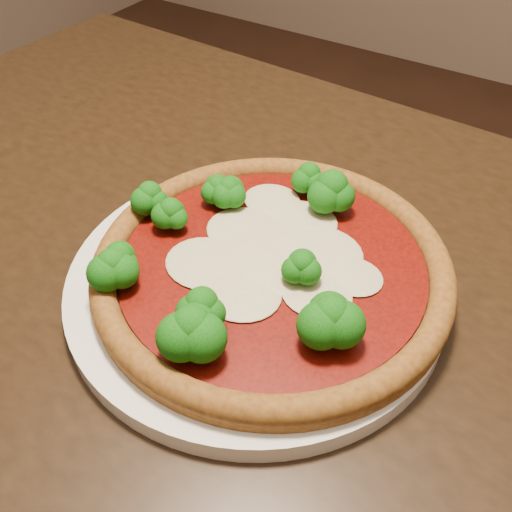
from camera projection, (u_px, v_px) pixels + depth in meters
The scene contains 4 objects.
floor at pixel (269, 468), 1.17m from camera, with size 4.00×4.00×0.00m, color black.
dining_table at pixel (246, 340), 0.60m from camera, with size 1.21×0.81×0.75m.
plate at pixel (256, 281), 0.51m from camera, with size 0.33×0.33×0.02m, color white.
pizza at pixel (266, 262), 0.49m from camera, with size 0.31×0.31×0.06m.
Camera 1 is at (0.27, -0.48, 1.12)m, focal length 40.00 mm.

